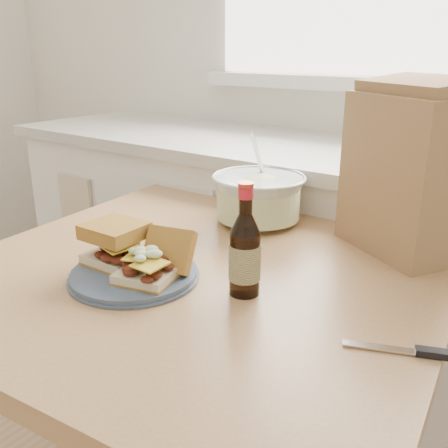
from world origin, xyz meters
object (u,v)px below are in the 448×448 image
Objects in this scene: paper_bag at (408,175)px; plate at (134,274)px; coleslaw_bowl at (258,200)px; dining_table at (205,313)px; beer_bottle at (245,253)px.

plate is at bearing -97.90° from paper_bag.
plate is 1.04× the size of coleslaw_bowl.
paper_bag is at bearing 40.95° from dining_table.
paper_bag is (0.16, 0.39, 0.09)m from beer_bottle.
coleslaw_bowl is at bearing 93.82° from dining_table.
dining_table is 0.25m from beer_bottle.
plate is at bearing -121.72° from dining_table.
dining_table is 4.29× the size of plate.
coleslaw_bowl is 1.13× the size of beer_bottle.
beer_bottle is 0.43m from paper_bag.
coleslaw_bowl is (-0.05, 0.29, 0.18)m from dining_table.
dining_table is 0.53m from paper_bag.
coleslaw_bowl is 0.40m from beer_bottle.
plate is at bearing -158.95° from beer_bottle.
paper_bag is (0.36, 0.04, 0.11)m from coleslaw_bowl.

